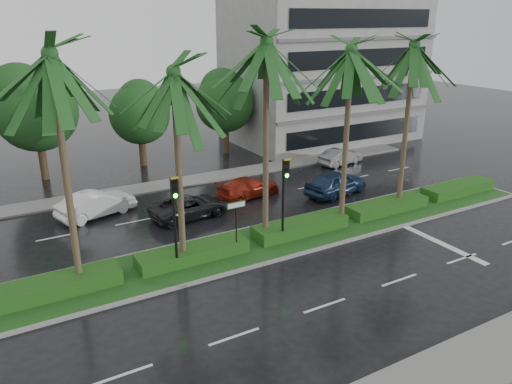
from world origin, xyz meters
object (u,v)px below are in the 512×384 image
car_blue (336,183)px  car_grey (340,157)px  street_sign (236,215)px  car_darkgrey (190,206)px  car_red (249,187)px  signal_median_left (175,210)px  car_white (96,204)px

car_blue → car_grey: size_ratio=1.21×
street_sign → car_darkgrey: 5.83m
car_darkgrey → car_red: size_ratio=1.06×
signal_median_left → car_darkgrey: signal_median_left is taller
street_sign → car_blue: size_ratio=0.58×
car_red → car_blue: bearing=-124.3°
signal_median_left → car_blue: bearing=20.6°
street_sign → car_darkgrey: bearing=90.0°
street_sign → car_red: bearing=57.0°
car_darkgrey → signal_median_left: bearing=147.2°
car_darkgrey → car_grey: bearing=-79.6°
signal_median_left → car_white: bearing=99.9°
street_sign → car_red: size_ratio=0.61×
street_sign → car_white: (-4.50, 8.38, -1.40)m
car_white → car_grey: size_ratio=1.18×
street_sign → car_white: street_sign is taller
car_blue → car_red: bearing=52.8°
car_red → car_grey: bearing=-82.8°
signal_median_left → car_darkgrey: 6.97m
street_sign → car_darkgrey: street_sign is taller
car_white → car_darkgrey: 5.27m
car_white → car_grey: car_white is taller
car_red → car_darkgrey: bearing=97.2°
street_sign → car_white: size_ratio=0.59×
car_grey → signal_median_left: bearing=110.4°
street_sign → car_darkgrey: (0.00, 5.64, -1.50)m
car_white → car_blue: (14.00, -3.85, 0.04)m
signal_median_left → car_white: (-1.50, 8.56, -2.27)m
car_red → car_grey: (9.50, 2.72, -0.00)m
street_sign → car_white: 9.62m
street_sign → car_red: street_sign is taller
car_red → car_white: bearing=72.0°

